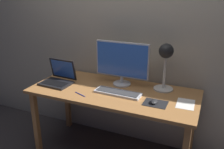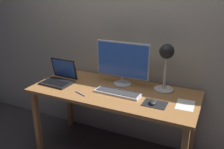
{
  "view_description": "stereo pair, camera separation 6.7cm",
  "coord_description": "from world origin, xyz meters",
  "views": [
    {
      "loc": [
        0.84,
        -1.98,
        1.7
      ],
      "look_at": [
        0.01,
        -0.05,
        0.92
      ],
      "focal_mm": 39.2,
      "sensor_mm": 36.0,
      "label": 1
    },
    {
      "loc": [
        0.9,
        -1.96,
        1.7
      ],
      "look_at": [
        0.01,
        -0.05,
        0.92
      ],
      "focal_mm": 39.2,
      "sensor_mm": 36.0,
      "label": 2
    }
  ],
  "objects": [
    {
      "name": "mouse",
      "position": [
        0.43,
        -0.12,
        0.76
      ],
      "size": [
        0.06,
        0.1,
        0.03
      ],
      "primitive_type": "ellipsoid",
      "color": "#28282B",
      "rests_on": "mousepad"
    },
    {
      "name": "back_wall",
      "position": [
        0.0,
        0.4,
        1.3
      ],
      "size": [
        4.8,
        0.06,
        2.6
      ],
      "primitive_type": "cube",
      "color": "#B2A893",
      "rests_on": "ground"
    },
    {
      "name": "mousepad",
      "position": [
        0.44,
        -0.11,
        0.74
      ],
      "size": [
        0.2,
        0.16,
        0.0
      ],
      "primitive_type": "cube",
      "color": "black",
      "rests_on": "desk"
    },
    {
      "name": "desk",
      "position": [
        0.0,
        0.0,
        0.66
      ],
      "size": [
        1.6,
        0.7,
        0.74
      ],
      "color": "#A8703D",
      "rests_on": "ground"
    },
    {
      "name": "paper_sheet_near_mouse",
      "position": [
        0.68,
        -0.02,
        0.74
      ],
      "size": [
        0.16,
        0.22,
        0.0
      ],
      "primitive_type": "cube",
      "rotation": [
        0.0,
        0.0,
        0.04
      ],
      "color": "white",
      "rests_on": "desk"
    },
    {
      "name": "desk_lamp",
      "position": [
        0.44,
        0.21,
        1.06
      ],
      "size": [
        0.19,
        0.19,
        0.45
      ],
      "color": "beige",
      "rests_on": "desk"
    },
    {
      "name": "laptop",
      "position": [
        -0.6,
        -0.04,
        0.81
      ],
      "size": [
        0.32,
        0.28,
        0.24
      ],
      "color": "black",
      "rests_on": "desk"
    },
    {
      "name": "pen",
      "position": [
        -0.25,
        -0.21,
        0.74
      ],
      "size": [
        0.13,
        0.06,
        0.01
      ],
      "primitive_type": "cylinder",
      "rotation": [
        0.0,
        1.57,
        -0.38
      ],
      "color": "#2633A5",
      "rests_on": "desk"
    },
    {
      "name": "keyboard_main",
      "position": [
        0.07,
        -0.06,
        0.75
      ],
      "size": [
        0.44,
        0.15,
        0.03
      ],
      "color": "silver",
      "rests_on": "desk"
    },
    {
      "name": "monitor",
      "position": [
        0.02,
        0.17,
        0.98
      ],
      "size": [
        0.55,
        0.18,
        0.44
      ],
      "color": "silver",
      "rests_on": "desk"
    }
  ]
}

